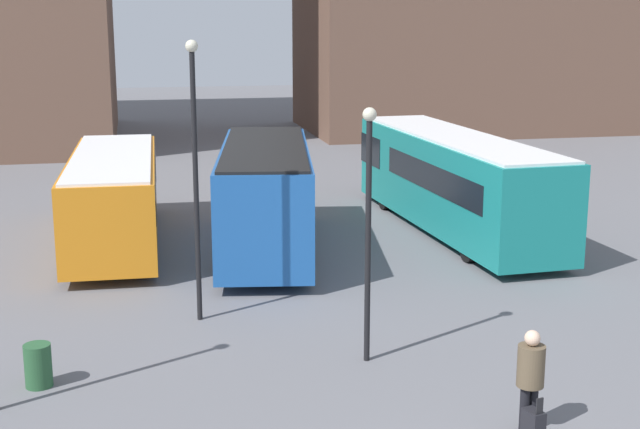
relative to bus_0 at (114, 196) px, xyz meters
name	(u,v)px	position (x,y,z in m)	size (l,w,h in m)	color
bus_0	(114,196)	(0.00, 0.00, 0.00)	(2.83, 9.81, 2.82)	orange
bus_1	(265,194)	(4.47, -1.75, 0.21)	(4.01, 9.52, 3.22)	#1E56A3
bus_2	(453,179)	(10.92, -0.40, 0.20)	(3.23, 12.10, 3.19)	#19847F
traveler	(531,372)	(7.09, -14.64, -0.45)	(0.56, 0.56, 1.83)	black
suitcase	(533,427)	(6.95, -15.13, -1.22)	(0.32, 0.42, 0.89)	black
lamp_post_0	(368,214)	(5.20, -10.95, 1.58)	(0.28, 0.28, 5.24)	black
lamp_post_1	(195,162)	(2.01, -7.68, 2.22)	(0.28, 0.28, 6.47)	black
trash_bin	(38,366)	(-1.32, -10.93, -1.11)	(0.52, 0.52, 0.85)	#285633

